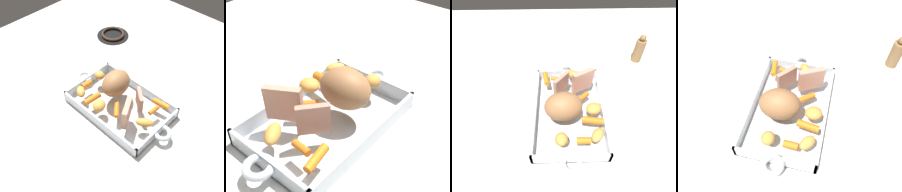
% 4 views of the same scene
% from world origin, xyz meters
% --- Properties ---
extents(ground_plane, '(1.65, 1.65, 0.00)m').
position_xyz_m(ground_plane, '(0.00, 0.00, 0.00)').
color(ground_plane, white).
extents(roasting_dish, '(0.47, 0.24, 0.05)m').
position_xyz_m(roasting_dish, '(0.00, 0.00, 0.01)').
color(roasting_dish, silver).
rests_on(roasting_dish, ground_plane).
extents(pork_roast, '(0.10, 0.13, 0.10)m').
position_xyz_m(pork_roast, '(-0.04, 0.02, 0.09)').
color(pork_roast, '#A36D43').
rests_on(pork_roast, roasting_dish).
extents(roast_slice_thick, '(0.06, 0.08, 0.09)m').
position_xyz_m(roast_slice_thick, '(0.08, -0.05, 0.09)').
color(roast_slice_thick, tan).
rests_on(roast_slice_thick, roasting_dish).
extents(roast_slice_thin, '(0.06, 0.06, 0.07)m').
position_xyz_m(roast_slice_thin, '(0.07, 0.03, 0.08)').
color(roast_slice_thin, tan).
rests_on(roast_slice_thin, roasting_dish).
extents(baby_carrot_center_right, '(0.02, 0.04, 0.02)m').
position_xyz_m(baby_carrot_center_right, '(-0.14, -0.04, 0.06)').
color(baby_carrot_center_right, orange).
rests_on(baby_carrot_center_right, roasting_dish).
extents(baby_carrot_southeast, '(0.02, 0.05, 0.02)m').
position_xyz_m(baby_carrot_southeast, '(0.13, 0.04, 0.06)').
color(baby_carrot_southeast, orange).
rests_on(baby_carrot_southeast, roasting_dish).
extents(baby_carrot_short, '(0.07, 0.03, 0.02)m').
position_xyz_m(baby_carrot_short, '(0.13, 0.08, 0.06)').
color(baby_carrot_short, orange).
rests_on(baby_carrot_short, roasting_dish).
extents(baby_carrot_long, '(0.06, 0.06, 0.02)m').
position_xyz_m(baby_carrot_long, '(0.03, -0.05, 0.06)').
color(baby_carrot_long, orange).
rests_on(baby_carrot_long, roasting_dish).
extents(baby_carrot_southwest, '(0.03, 0.07, 0.03)m').
position_xyz_m(baby_carrot_southwest, '(-0.07, -0.07, 0.06)').
color(baby_carrot_southwest, orange).
rests_on(baby_carrot_southwest, roasting_dish).
extents(potato_near_roast, '(0.05, 0.04, 0.03)m').
position_xyz_m(potato_near_roast, '(-0.14, 0.03, 0.06)').
color(potato_near_roast, gold).
rests_on(potato_near_roast, roasting_dish).
extents(potato_corner, '(0.07, 0.06, 0.03)m').
position_xyz_m(potato_corner, '(0.14, -0.03, 0.06)').
color(potato_corner, gold).
rests_on(potato_corner, roasting_dish).
extents(potato_halved, '(0.06, 0.06, 0.03)m').
position_xyz_m(potato_halved, '(-0.03, -0.08, 0.06)').
color(potato_halved, gold).
rests_on(potato_halved, roasting_dish).
extents(potato_golden_small, '(0.06, 0.06, 0.03)m').
position_xyz_m(potato_golden_small, '(-0.13, -0.08, 0.06)').
color(potato_golden_small, gold).
rests_on(potato_golden_small, roasting_dish).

